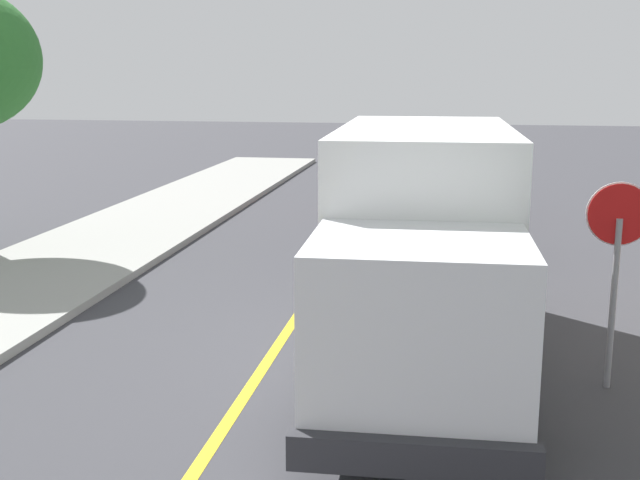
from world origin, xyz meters
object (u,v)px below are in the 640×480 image
object	(u,v)px
parked_car_near	(444,221)
parked_car_mid	(436,184)
box_truck	(423,235)
stop_sign	(617,246)

from	to	relation	value
parked_car_near	parked_car_mid	bearing A→B (deg)	93.15
box_truck	parked_car_mid	size ratio (longest dim) A/B	1.64
parked_car_near	stop_sign	distance (m)	7.42
box_truck	parked_car_near	bearing A→B (deg)	88.26
parked_car_near	stop_sign	xyz separation A→B (m)	(2.23, -6.99, 1.06)
stop_sign	box_truck	bearing A→B (deg)	164.80
box_truck	stop_sign	xyz separation A→B (m)	(2.42, -0.66, 0.09)
stop_sign	parked_car_mid	bearing A→B (deg)	101.33
box_truck	parked_car_near	size ratio (longest dim) A/B	1.62
parked_car_near	stop_sign	bearing A→B (deg)	-72.30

